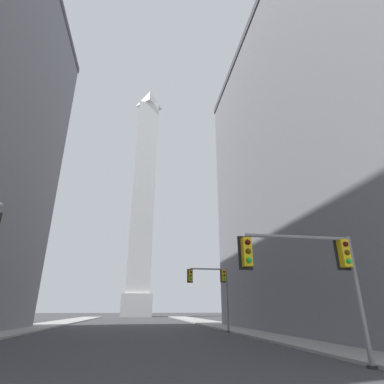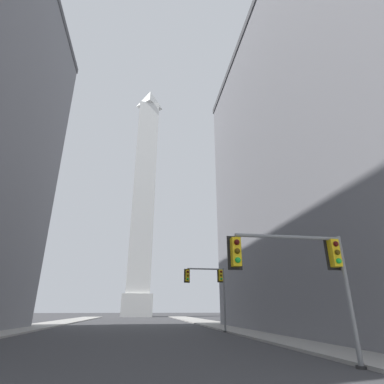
{
  "view_description": "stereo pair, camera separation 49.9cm",
  "coord_description": "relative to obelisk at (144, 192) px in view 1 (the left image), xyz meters",
  "views": [
    {
      "loc": [
        0.39,
        -2.47,
        1.99
      ],
      "look_at": [
        13.01,
        71.99,
        31.67
      ],
      "focal_mm": 28.0,
      "sensor_mm": 36.0,
      "label": 1
    },
    {
      "loc": [
        0.88,
        -2.55,
        1.99
      ],
      "look_at": [
        13.01,
        71.99,
        31.67
      ],
      "focal_mm": 28.0,
      "sensor_mm": 36.0,
      "label": 2
    }
  ],
  "objects": [
    {
      "name": "sidewalk_left",
      "position": [
        -11.46,
        -59.18,
        -38.74
      ],
      "size": [
        5.0,
        110.97,
        0.15
      ],
      "primitive_type": "cube",
      "color": "gray",
      "rests_on": "ground_plane"
    },
    {
      "name": "traffic_light_mid_right",
      "position": [
        7.62,
        -65.11,
        -34.39
      ],
      "size": [
        4.14,
        0.52,
        5.85
      ],
      "color": "slate",
      "rests_on": "ground_plane"
    },
    {
      "name": "sidewalk_right",
      "position": [
        11.46,
        -59.18,
        -38.74
      ],
      "size": [
        5.0,
        110.97,
        0.15
      ],
      "primitive_type": "cube",
      "color": "gray",
      "rests_on": "ground_plane"
    },
    {
      "name": "building_right",
      "position": [
        25.05,
        -70.09,
        -21.2
      ],
      "size": [
        26.83,
        36.29,
        35.2
      ],
      "color": "slate",
      "rests_on": "ground_plane"
    },
    {
      "name": "obelisk",
      "position": [
        0.0,
        0.0,
        0.0
      ],
      "size": [
        8.77,
        8.77,
        80.72
      ],
      "color": "silver",
      "rests_on": "ground_plane"
    },
    {
      "name": "traffic_light_near_right",
      "position": [
        7.2,
        -83.85,
        -35.14
      ],
      "size": [
        4.96,
        0.5,
        4.83
      ],
      "color": "slate",
      "rests_on": "ground_plane"
    }
  ]
}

